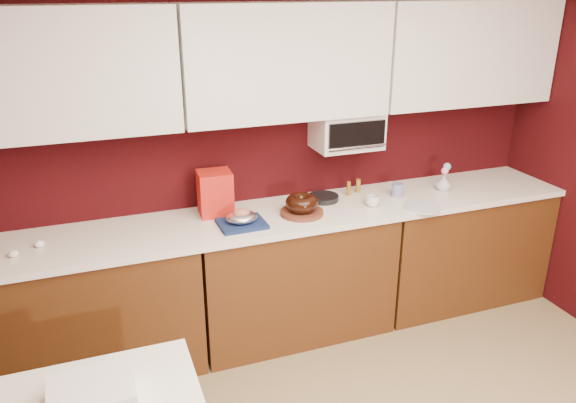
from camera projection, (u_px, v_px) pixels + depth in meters
The scene contains 29 objects.
wall_back at pixel (277, 148), 3.83m from camera, with size 4.00×0.02×2.50m, color #320609.
base_cabinet_left at pixel (89, 312), 3.43m from camera, with size 1.31×0.58×0.86m, color #4D290F.
base_cabinet_center at pixel (293, 275), 3.86m from camera, with size 1.31×0.58×0.86m, color #4D290F.
base_cabinet_right at pixel (455, 246), 4.29m from camera, with size 1.31×0.58×0.86m, color #4D290F.
countertop at pixel (293, 215), 3.69m from camera, with size 4.00×0.62×0.04m, color white.
upper_cabinet_left at pixel (54, 73), 3.04m from camera, with size 1.31×0.33×0.70m, color white.
upper_cabinet_center at pixel (285, 62), 3.47m from camera, with size 1.31×0.33×0.70m, color white.
upper_cabinet_right at pixel (465, 53), 3.90m from camera, with size 1.31×0.33×0.70m, color white.
toaster_oven at pixel (346, 130), 3.80m from camera, with size 0.45×0.30×0.25m, color white.
toaster_oven_door at pixel (357, 135), 3.66m from camera, with size 0.40×0.02×0.18m, color black.
toaster_oven_handle at pixel (358, 147), 3.68m from camera, with size 0.02×0.02×0.42m, color silver.
cake_base at pixel (302, 212), 3.64m from camera, with size 0.28×0.28×0.03m, color brown.
bundt_cake at pixel (302, 203), 3.62m from camera, with size 0.21×0.21×0.09m, color black.
navy_towel at pixel (242, 224), 3.48m from camera, with size 0.29×0.24×0.02m, color navy.
foil_ham_nest at pixel (242, 217), 3.46m from camera, with size 0.20×0.16×0.07m, color white.
roasted_ham at pixel (242, 213), 3.46m from camera, with size 0.11×0.09×0.07m, color #C37059.
pandoro_box at pixel (215, 193), 3.61m from camera, with size 0.21×0.19×0.29m, color #AB0B1A.
dark_pan at pixel (323, 198), 3.88m from camera, with size 0.21×0.21×0.04m, color black.
coffee_mug at pixel (372, 200), 3.77m from camera, with size 0.08×0.08×0.09m, color silver.
blue_jar at pixel (397, 190), 3.94m from camera, with size 0.08×0.08×0.10m, color navy.
flower_vase at pixel (444, 182), 4.05m from camera, with size 0.08×0.08×0.13m, color silver.
flower_pink at pixel (445, 171), 4.02m from camera, with size 0.05×0.05×0.05m, color pink.
flower_blue at pixel (447, 167), 4.04m from camera, with size 0.06×0.06×0.06m, color #81ABCF.
china_plate at pixel (422, 207), 3.75m from camera, with size 0.24×0.24×0.01m, color silver.
amber_bottle at pixel (358, 186), 4.02m from camera, with size 0.03×0.03×0.10m, color olive.
egg_left at pixel (13, 254), 3.07m from camera, with size 0.05×0.04×0.04m, color silver.
egg_right at pixel (39, 244), 3.19m from camera, with size 0.06×0.04×0.04m, color white.
newspaper_stack at pixel (92, 397), 2.18m from camera, with size 0.32×0.27×0.11m, color silver.
amber_bottle_tall at pixel (349, 188), 3.96m from camera, with size 0.03×0.03×0.10m, color brown.
Camera 1 is at (-1.21, -1.25, 2.31)m, focal length 35.00 mm.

